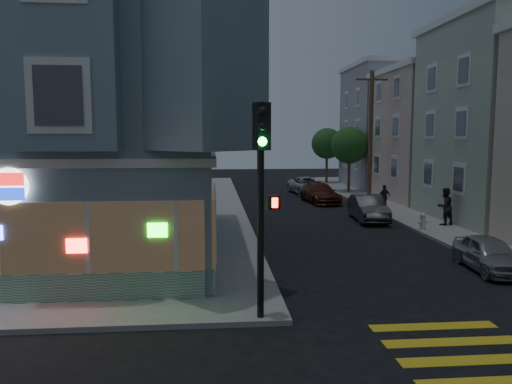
{
  "coord_description": "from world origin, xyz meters",
  "views": [
    {
      "loc": [
        1.03,
        -9.92,
        4.77
      ],
      "look_at": [
        2.53,
        7.09,
        2.81
      ],
      "focal_mm": 35.0,
      "sensor_mm": 36.0,
      "label": 1
    }
  ],
  "objects": [
    {
      "name": "ground",
      "position": [
        0.0,
        0.0,
        0.0
      ],
      "size": [
        120.0,
        120.0,
        0.0
      ],
      "primitive_type": "plane",
      "color": "black",
      "rests_on": "ground"
    },
    {
      "name": "corner_building",
      "position": [
        -6.0,
        10.98,
        5.82
      ],
      "size": [
        14.6,
        14.6,
        11.4
      ],
      "color": "slate",
      "rests_on": "sidewalk_nw"
    },
    {
      "name": "row_house_c",
      "position": [
        19.5,
        25.0,
        4.65
      ],
      "size": [
        12.0,
        8.6,
        9.0
      ],
      "primitive_type": "cube",
      "color": "beige",
      "rests_on": "sidewalk_ne"
    },
    {
      "name": "row_house_d",
      "position": [
        19.5,
        34.0,
        5.4
      ],
      "size": [
        12.0,
        8.6,
        10.5
      ],
      "primitive_type": "cube",
      "color": "#918D9B",
      "rests_on": "sidewalk_ne"
    },
    {
      "name": "utility_pole",
      "position": [
        12.0,
        24.0,
        4.8
      ],
      "size": [
        2.2,
        0.3,
        9.0
      ],
      "color": "#4C3826",
      "rests_on": "sidewalk_ne"
    },
    {
      "name": "street_tree_near",
      "position": [
        12.2,
        30.0,
        3.94
      ],
      "size": [
        3.0,
        3.0,
        5.3
      ],
      "color": "#4C3826",
      "rests_on": "sidewalk_ne"
    },
    {
      "name": "street_tree_far",
      "position": [
        12.2,
        38.0,
        3.94
      ],
      "size": [
        3.0,
        3.0,
        5.3
      ],
      "color": "#4C3826",
      "rests_on": "sidewalk_ne"
    },
    {
      "name": "pedestrian_a",
      "position": [
        12.96,
        14.54,
        1.11
      ],
      "size": [
        1.12,
        0.99,
        1.92
      ],
      "primitive_type": "imported",
      "rotation": [
        0.0,
        0.0,
        3.47
      ],
      "color": "black",
      "rests_on": "sidewalk_ne"
    },
    {
      "name": "pedestrian_b",
      "position": [
        11.83,
        20.4,
        0.9
      ],
      "size": [
        0.95,
        0.6,
        1.5
      ],
      "primitive_type": "imported",
      "rotation": [
        0.0,
        0.0,
        3.43
      ],
      "color": "#26242D",
      "rests_on": "sidewalk_ne"
    },
    {
      "name": "parked_car_a",
      "position": [
        10.7,
        6.44,
        0.62
      ],
      "size": [
        1.75,
        3.73,
        1.24
      ],
      "primitive_type": "imported",
      "rotation": [
        0.0,
        0.0,
        -0.08
      ],
      "color": "#9C9EA4",
      "rests_on": "ground"
    },
    {
      "name": "parked_car_b",
      "position": [
        9.68,
        16.92,
        0.72
      ],
      "size": [
        1.82,
        4.45,
        1.43
      ],
      "primitive_type": "imported",
      "rotation": [
        0.0,
        0.0,
        -0.07
      ],
      "color": "#343639",
      "rests_on": "ground"
    },
    {
      "name": "parked_car_c",
      "position": [
        8.6,
        24.45,
        0.68
      ],
      "size": [
        2.45,
        4.89,
        1.36
      ],
      "primitive_type": "imported",
      "rotation": [
        0.0,
        0.0,
        0.12
      ],
      "color": "#541E13",
      "rests_on": "ground"
    },
    {
      "name": "parked_car_d",
      "position": [
        8.75,
        29.65,
        0.7
      ],
      "size": [
        2.97,
        5.3,
        1.4
      ],
      "primitive_type": "imported",
      "rotation": [
        0.0,
        0.0,
        0.13
      ],
      "color": "#ABAFB6",
      "rests_on": "ground"
    },
    {
      "name": "traffic_signal",
      "position": [
        2.24,
        2.16,
        3.81
      ],
      "size": [
        0.69,
        0.61,
        5.42
      ],
      "rotation": [
        0.0,
        0.0,
        0.42
      ],
      "color": "black",
      "rests_on": "sidewalk_nw"
    },
    {
      "name": "fire_hydrant",
      "position": [
        11.3,
        13.38,
        0.59
      ],
      "size": [
        0.48,
        0.28,
        0.83
      ],
      "color": "silver",
      "rests_on": "sidewalk_ne"
    }
  ]
}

